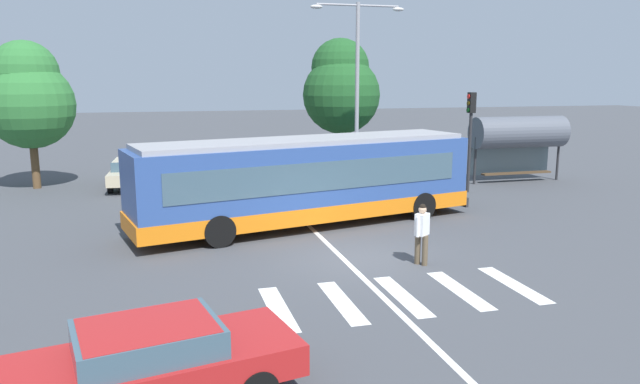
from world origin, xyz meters
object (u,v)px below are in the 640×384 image
Objects in this scene: city_transit_bus at (308,181)px; parked_car_silver at (299,166)px; parked_car_blue at (353,163)px; twin_arm_street_lamp at (357,72)px; bus_stop_shelter at (519,133)px; parked_car_teal at (401,161)px; background_tree_left at (28,96)px; parked_car_champagne at (132,171)px; background_tree_right at (341,87)px; pedestrian_crossing_street at (422,231)px; foreground_sedan at (153,359)px; traffic_light_far_corner at (470,126)px; parked_car_red at (246,167)px; parked_car_charcoal at (189,169)px.

parked_car_silver is (1.75, 8.75, -0.82)m from city_transit_bus.
city_transit_bus reaches higher than parked_car_silver.
twin_arm_street_lamp is (0.04, -0.31, 4.63)m from parked_car_blue.
bus_stop_shelter is (7.46, -3.19, 1.65)m from parked_car_blue.
twin_arm_street_lamp reaches higher than bus_stop_shelter.
parked_car_blue is 1.00× the size of parked_car_teal.
background_tree_left reaches higher than parked_car_blue.
background_tree_left is (-10.58, 10.28, 2.70)m from city_transit_bus.
parked_car_champagne is at bearing 176.67° from twin_arm_street_lamp.
bus_stop_shelter is at bearing -23.17° from parked_car_blue.
pedestrian_crossing_street is at bearing -100.98° from background_tree_right.
city_transit_bus is 5.55m from pedestrian_crossing_street.
foreground_sedan is 22.27m from twin_arm_street_lamp.
pedestrian_crossing_street is 15.11m from bus_stop_shelter.
parked_car_champagne is at bearing 178.30° from parked_car_blue.
background_tree_right reaches higher than background_tree_left.
city_transit_bus reaches higher than parked_car_champagne.
parked_car_silver is at bearing 145.10° from traffic_light_far_corner.
parked_car_blue is 2.68m from parked_car_teal.
background_tree_left reaches higher than bus_stop_shelter.
parked_car_blue is 4.65m from twin_arm_street_lamp.
twin_arm_street_lamp is (5.57, -0.45, 4.63)m from parked_car_red.
city_transit_bus is 11.27m from parked_car_champagne.
foreground_sedan is 1.04× the size of parked_car_charcoal.
foreground_sedan is at bearing -109.64° from parked_car_silver.
parked_car_charcoal is 0.96× the size of bus_stop_shelter.
city_transit_bus reaches higher than parked_car_charcoal.
background_tree_right reaches higher than bus_stop_shelter.
background_tree_left is at bearing 175.40° from parked_car_blue.
parked_car_blue is at bearing 78.98° from pedestrian_crossing_street.
parked_car_blue is 6.65m from traffic_light_far_corner.
background_tree_right is at bearing 105.10° from parked_car_teal.
twin_arm_street_lamp is (-3.74, 4.67, 2.39)m from traffic_light_far_corner.
parked_car_silver is at bearing -176.03° from parked_car_teal.
background_tree_left is at bearing 161.93° from traffic_light_far_corner.
city_transit_bus is 8.96m from parked_car_silver.
traffic_light_far_corner is at bearing -18.07° from background_tree_left.
parked_car_champagne is at bearing -11.71° from background_tree_left.
bus_stop_shelter reaches higher than pedestrian_crossing_street.
parked_car_teal is (5.45, 14.32, -0.20)m from pedestrian_crossing_street.
parked_car_blue is at bearing 127.22° from traffic_light_far_corner.
city_transit_bus is 2.75× the size of parked_car_blue.
foreground_sedan is 20.32m from parked_car_red.
traffic_light_far_corner is at bearing -28.84° from parked_car_red.
parked_car_charcoal and parked_car_blue have the same top height.
parked_car_teal is at bearing -3.60° from background_tree_left.
parked_car_red is 8.20m from parked_car_teal.
bus_stop_shelter is 23.23m from background_tree_left.
parked_car_champagne is 10.90m from parked_car_blue.
foreground_sedan is at bearing -87.05° from parked_car_champagne.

